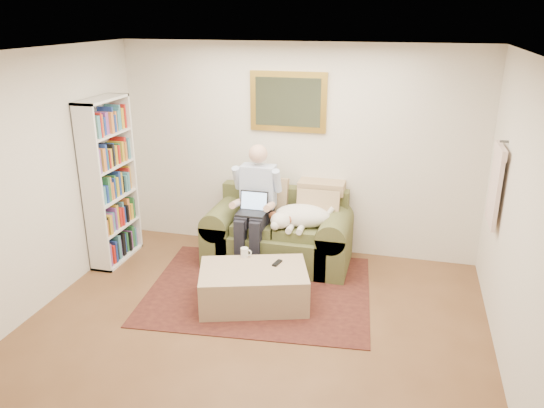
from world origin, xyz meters
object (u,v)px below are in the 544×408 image
at_px(seated_man, 254,208).
at_px(coffee_mug, 244,252).
at_px(ottoman, 254,287).
at_px(laptop, 253,207).
at_px(sofa, 279,238).
at_px(sleeping_dog, 303,216).
at_px(bookshelf, 110,182).

relative_size(seated_man, coffee_mug, 14.59).
height_order(ottoman, coffee_mug, coffee_mug).
height_order(laptop, coffee_mug, laptop).
bearing_deg(coffee_mug, sofa, 76.61).
relative_size(ottoman, coffee_mug, 11.08).
bearing_deg(ottoman, coffee_mug, 123.46).
distance_m(sofa, laptop, 0.58).
relative_size(sleeping_dog, coffee_mug, 7.14).
height_order(sofa, ottoman, sofa).
height_order(sofa, bookshelf, bookshelf).
relative_size(seated_man, sleeping_dog, 2.04).
xyz_separation_m(seated_man, sleeping_dog, (0.57, 0.07, -0.07)).
bearing_deg(sleeping_dog, laptop, -166.36).
height_order(sleeping_dog, ottoman, sleeping_dog).
relative_size(seated_man, laptop, 4.33).
height_order(laptop, bookshelf, bookshelf).
bearing_deg(coffee_mug, sleeping_dog, 54.75).
bearing_deg(coffee_mug, laptop, 97.07).
height_order(sofa, seated_man, seated_man).
distance_m(seated_man, coffee_mug, 0.70).
bearing_deg(laptop, coffee_mug, -82.93).
xyz_separation_m(sofa, ottoman, (-0.01, -1.07, -0.10)).
xyz_separation_m(sofa, bookshelf, (-1.98, -0.43, 0.70)).
distance_m(laptop, sleeping_dog, 0.60).
xyz_separation_m(coffee_mug, bookshelf, (-1.79, 0.37, 0.55)).
relative_size(sofa, seated_man, 1.19).
relative_size(sofa, bookshelf, 0.87).
relative_size(seated_man, ottoman, 1.32).
relative_size(sofa, laptop, 5.15).
bearing_deg(sleeping_dog, seated_man, -172.87).
relative_size(sofa, coffee_mug, 17.34).
height_order(coffee_mug, bookshelf, bookshelf).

